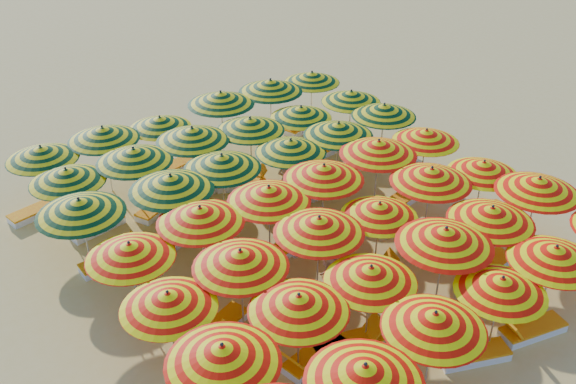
# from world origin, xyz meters

# --- Properties ---
(ground) EXTENTS (120.00, 120.00, 0.00)m
(ground) POSITION_xyz_m (0.00, 0.00, 0.00)
(ground) COLOR #D6B35F
(ground) RESTS_ON ground
(umbrella_1) EXTENTS (3.06, 3.06, 2.46)m
(umbrella_1) POSITION_xyz_m (-3.24, -6.37, 2.16)
(umbrella_1) COLOR silver
(umbrella_1) RESTS_ON ground
(umbrella_2) EXTENTS (2.41, 2.41, 2.37)m
(umbrella_2) POSITION_xyz_m (-1.05, -6.09, 2.08)
(umbrella_2) COLOR silver
(umbrella_2) RESTS_ON ground
(umbrella_3) EXTENTS (2.42, 2.42, 2.23)m
(umbrella_3) POSITION_xyz_m (1.15, -6.09, 1.96)
(umbrella_3) COLOR silver
(umbrella_3) RESTS_ON ground
(umbrella_4) EXTENTS (2.62, 2.62, 2.35)m
(umbrella_4) POSITION_xyz_m (3.00, -6.17, 2.07)
(umbrella_4) COLOR silver
(umbrella_4) RESTS_ON ground
(umbrella_6) EXTENTS (3.07, 3.07, 2.46)m
(umbrella_6) POSITION_xyz_m (-5.11, -4.38, 2.16)
(umbrella_6) COLOR silver
(umbrella_6) RESTS_ON ground
(umbrella_7) EXTENTS (2.88, 2.88, 2.37)m
(umbrella_7) POSITION_xyz_m (-2.99, -4.00, 2.09)
(umbrella_7) COLOR silver
(umbrella_7) RESTS_ON ground
(umbrella_8) EXTENTS (2.50, 2.50, 2.32)m
(umbrella_8) POSITION_xyz_m (-1.03, -4.13, 2.04)
(umbrella_8) COLOR silver
(umbrella_8) RESTS_ON ground
(umbrella_9) EXTENTS (2.89, 2.89, 2.56)m
(umbrella_9) POSITION_xyz_m (1.22, -4.31, 2.25)
(umbrella_9) COLOR silver
(umbrella_9) RESTS_ON ground
(umbrella_10) EXTENTS (2.69, 2.69, 2.42)m
(umbrella_10) POSITION_xyz_m (3.09, -4.22, 2.13)
(umbrella_10) COLOR silver
(umbrella_10) RESTS_ON ground
(umbrella_11) EXTENTS (2.35, 2.35, 2.48)m
(umbrella_11) POSITION_xyz_m (5.27, -4.07, 2.19)
(umbrella_11) COLOR silver
(umbrella_11) RESTS_ON ground
(umbrella_12) EXTENTS (2.18, 2.18, 2.30)m
(umbrella_12) POSITION_xyz_m (-5.18, -2.20, 2.03)
(umbrella_12) COLOR silver
(umbrella_12) RESTS_ON ground
(umbrella_13) EXTENTS (2.70, 2.70, 2.45)m
(umbrella_13) POSITION_xyz_m (-3.20, -2.02, 2.16)
(umbrella_13) COLOR silver
(umbrella_13) RESTS_ON ground
(umbrella_14) EXTENTS (2.96, 2.96, 2.48)m
(umbrella_14) POSITION_xyz_m (-0.88, -2.03, 2.18)
(umbrella_14) COLOR silver
(umbrella_14) RESTS_ON ground
(umbrella_15) EXTENTS (2.66, 2.66, 2.22)m
(umbrella_15) POSITION_xyz_m (1.09, -2.15, 1.95)
(umbrella_15) COLOR silver
(umbrella_15) RESTS_ON ground
(umbrella_16) EXTENTS (2.90, 2.90, 2.50)m
(umbrella_16) POSITION_xyz_m (3.26, -1.95, 2.20)
(umbrella_16) COLOR silver
(umbrella_16) RESTS_ON ground
(umbrella_17) EXTENTS (2.46, 2.46, 2.25)m
(umbrella_17) POSITION_xyz_m (5.15, -2.30, 1.98)
(umbrella_17) COLOR silver
(umbrella_17) RESTS_ON ground
(umbrella_18) EXTENTS (2.20, 2.20, 2.33)m
(umbrella_18) POSITION_xyz_m (-5.11, -0.07, 2.05)
(umbrella_18) COLOR silver
(umbrella_18) RESTS_ON ground
(umbrella_19) EXTENTS (2.53, 2.53, 2.46)m
(umbrella_19) POSITION_xyz_m (-3.05, 0.16, 2.17)
(umbrella_19) COLOR silver
(umbrella_19) RESTS_ON ground
(umbrella_20) EXTENTS (2.99, 2.99, 2.46)m
(umbrella_20) POSITION_xyz_m (-1.03, -0.03, 2.17)
(umbrella_20) COLOR silver
(umbrella_20) RESTS_ON ground
(umbrella_21) EXTENTS (2.82, 2.82, 2.50)m
(umbrella_21) POSITION_xyz_m (0.90, -0.01, 2.20)
(umbrella_21) COLOR silver
(umbrella_21) RESTS_ON ground
(umbrella_22) EXTENTS (2.56, 2.56, 2.54)m
(umbrella_22) POSITION_xyz_m (3.16, 0.14, 2.24)
(umbrella_22) COLOR silver
(umbrella_22) RESTS_ON ground
(umbrella_23) EXTENTS (2.68, 2.68, 2.32)m
(umbrella_23) POSITION_xyz_m (5.26, 0.12, 2.04)
(umbrella_23) COLOR silver
(umbrella_23) RESTS_ON ground
(umbrella_24) EXTENTS (2.53, 2.53, 2.51)m
(umbrella_24) POSITION_xyz_m (-5.44, 2.29, 2.20)
(umbrella_24) COLOR silver
(umbrella_24) RESTS_ON ground
(umbrella_25) EXTENTS (3.13, 3.13, 2.55)m
(umbrella_25) POSITION_xyz_m (-2.96, 1.95, 2.24)
(umbrella_25) COLOR silver
(umbrella_25) RESTS_ON ground
(umbrella_26) EXTENTS (2.92, 2.92, 2.47)m
(umbrella_26) POSITION_xyz_m (-1.13, 2.27, 2.18)
(umbrella_26) COLOR silver
(umbrella_26) RESTS_ON ground
(umbrella_27) EXTENTS (2.56, 2.56, 2.39)m
(umbrella_27) POSITION_xyz_m (1.21, 2.02, 2.10)
(umbrella_27) COLOR silver
(umbrella_27) RESTS_ON ground
(umbrella_28) EXTENTS (3.02, 3.02, 2.44)m
(umbrella_28) POSITION_xyz_m (3.14, 2.01, 2.15)
(umbrella_28) COLOR silver
(umbrella_28) RESTS_ON ground
(umbrella_29) EXTENTS (2.50, 2.50, 2.40)m
(umbrella_29) POSITION_xyz_m (5.43, 2.28, 2.12)
(umbrella_29) COLOR silver
(umbrella_29) RESTS_ON ground
(umbrella_30) EXTENTS (2.45, 2.45, 2.35)m
(umbrella_30) POSITION_xyz_m (-5.07, 4.38, 2.06)
(umbrella_30) COLOR silver
(umbrella_30) RESTS_ON ground
(umbrella_31) EXTENTS (2.73, 2.73, 2.47)m
(umbrella_31) POSITION_xyz_m (-3.06, 4.20, 2.18)
(umbrella_31) COLOR silver
(umbrella_31) RESTS_ON ground
(umbrella_32) EXTENTS (2.90, 2.90, 2.51)m
(umbrella_32) POSITION_xyz_m (-0.97, 4.36, 2.21)
(umbrella_32) COLOR silver
(umbrella_32) RESTS_ON ground
(umbrella_33) EXTENTS (2.60, 2.60, 2.44)m
(umbrella_33) POSITION_xyz_m (1.01, 4.02, 2.14)
(umbrella_33) COLOR silver
(umbrella_33) RESTS_ON ground
(umbrella_34) EXTENTS (2.76, 2.76, 2.30)m
(umbrella_34) POSITION_xyz_m (3.12, 4.02, 2.02)
(umbrella_34) COLOR silver
(umbrella_34) RESTS_ON ground
(umbrella_35) EXTENTS (2.73, 2.73, 2.33)m
(umbrella_35) POSITION_xyz_m (5.42, 4.01, 2.05)
(umbrella_35) COLOR silver
(umbrella_35) RESTS_ON ground
(umbrella_36) EXTENTS (2.52, 2.52, 2.36)m
(umbrella_36) POSITION_xyz_m (-5.22, 6.19, 2.07)
(umbrella_36) COLOR silver
(umbrella_36) RESTS_ON ground
(umbrella_37) EXTENTS (2.41, 2.41, 2.45)m
(umbrella_37) POSITION_xyz_m (-3.22, 6.21, 2.15)
(umbrella_37) COLOR silver
(umbrella_37) RESTS_ON ground
(umbrella_38) EXTENTS (2.73, 2.73, 2.24)m
(umbrella_38) POSITION_xyz_m (-1.19, 6.27, 1.97)
(umbrella_38) COLOR silver
(umbrella_38) RESTS_ON ground
(umbrella_39) EXTENTS (3.10, 3.10, 2.55)m
(umbrella_39) POSITION_xyz_m (1.24, 6.28, 2.25)
(umbrella_39) COLOR silver
(umbrella_39) RESTS_ON ground
(umbrella_40) EXTENTS (3.08, 3.08, 2.55)m
(umbrella_40) POSITION_xyz_m (3.34, 6.20, 2.25)
(umbrella_40) COLOR silver
(umbrella_40) RESTS_ON ground
(umbrella_41) EXTENTS (2.89, 2.89, 2.34)m
(umbrella_41) POSITION_xyz_m (5.43, 6.38, 2.06)
(umbrella_41) COLOR silver
(umbrella_41) RESTS_ON ground
(lounger_0) EXTENTS (1.82, 1.19, 0.69)m
(lounger_0) POSITION_xyz_m (0.56, -6.08, 0.15)
(lounger_0) COLOR white
(lounger_0) RESTS_ON ground
(lounger_1) EXTENTS (1.82, 0.97, 0.69)m
(lounger_1) POSITION_xyz_m (2.41, -6.38, 0.15)
(lounger_1) COLOR white
(lounger_1) RESTS_ON ground
(lounger_4) EXTENTS (1.81, 0.88, 0.69)m
(lounger_4) POSITION_xyz_m (-2.49, -3.92, 0.15)
(lounger_4) COLOR white
(lounger_4) RESTS_ON ground
(lounger_5) EXTENTS (1.83, 1.03, 0.69)m
(lounger_5) POSITION_xyz_m (-1.53, -4.09, 0.15)
(lounger_5) COLOR white
(lounger_5) RESTS_ON ground
(lounger_6) EXTENTS (1.79, 0.78, 0.69)m
(lounger_6) POSITION_xyz_m (3.59, -4.11, 0.15)
(lounger_6) COLOR white
(lounger_6) RESTS_ON ground
(lounger_7) EXTENTS (1.78, 0.74, 0.69)m
(lounger_7) POSITION_xyz_m (-4.58, -2.44, 0.15)
(lounger_7) COLOR white
(lounger_7) RESTS_ON ground
(lounger_8) EXTENTS (1.83, 1.11, 0.69)m
(lounger_8) POSITION_xyz_m (-3.80, -1.80, 0.15)
(lounger_8) COLOR white
(lounger_8) RESTS_ON ground
(lounger_9) EXTENTS (1.83, 1.07, 0.69)m
(lounger_9) POSITION_xyz_m (0.59, -2.38, 0.15)
(lounger_9) COLOR white
(lounger_9) RESTS_ON ground
(lounger_10) EXTENTS (1.81, 0.91, 0.69)m
(lounger_10) POSITION_xyz_m (3.76, -2.04, 0.15)
(lounger_10) COLOR white
(lounger_10) RESTS_ON ground
(lounger_11) EXTENTS (1.77, 0.70, 0.69)m
(lounger_11) POSITION_xyz_m (5.65, -2.38, 0.15)
(lounger_11) COLOR white
(lounger_11) RESTS_ON ground
(lounger_12) EXTENTS (1.82, 1.26, 0.69)m
(lounger_12) POSITION_xyz_m (-2.54, -0.02, 0.15)
(lounger_12) COLOR white
(lounger_12) RESTS_ON ground
(lounger_13) EXTENTS (1.82, 0.97, 0.69)m
(lounger_13) POSITION_xyz_m (-0.43, -0.04, 0.15)
(lounger_13) COLOR white
(lounger_13) RESTS_ON ground
(lounger_14) EXTENTS (1.78, 0.74, 0.69)m
(lounger_14) POSITION_xyz_m (0.40, -0.11, 0.15)
(lounger_14) COLOR white
(lounger_14) RESTS_ON ground
(lounger_15) EXTENTS (1.81, 0.87, 0.69)m
(lounger_15) POSITION_xyz_m (4.76, -0.03, 0.15)
(lounger_15) COLOR white
(lounger_15) RESTS_ON ground
(lounger_16) EXTENTS (1.74, 0.62, 0.69)m
(lounger_16) POSITION_xyz_m (-4.84, 2.35, 0.15)
(lounger_16) COLOR white
(lounger_16) RESTS_ON ground
(lounger_17) EXTENTS (1.82, 1.17, 0.69)m
(lounger_17) POSITION_xyz_m (-3.56, 1.97, 0.15)
(lounger_17) COLOR white
(lounger_17) RESTS_ON ground
(lounger_18) EXTENTS (1.82, 0.98, 0.69)m
(lounger_18) POSITION_xyz_m (-1.63, 2.29, 0.15)
(lounger_18) COLOR white
(lounger_18) RESTS_ON ground
(lounger_19) EXTENTS (1.78, 0.73, 0.69)m
(lounger_19) POSITION_xyz_m (0.61, 1.78, 0.15)
(lounger_19) COLOR white
(lounger_19) RESTS_ON ground
(lounger_20) EXTENTS (1.82, 0.93, 0.69)m
(lounger_20) POSITION_xyz_m (2.63, 2.04, 0.15)
(lounger_20) COLOR white
(lounger_20) RESTS_ON ground
(lounger_21) EXTENTS (1.83, 1.09, 0.69)m
(lounger_21) POSITION_xyz_m (5.93, 2.17, 0.15)
(lounger_21) COLOR white
(lounger_21) RESTS_ON ground
(lounger_22) EXTENTS (1.81, 0.88, 0.69)m
(lounger_22) POSITION_xyz_m (-4.48, 4.26, 0.15)
(lounger_22) COLOR white
(lounger_22) RESTS_ON ground
(lounger_23) EXTENTS (1.82, 1.25, 0.69)m
(lounger_23) POSITION_xyz_m (-2.46, 4.15, 0.15)
(lounger_23) COLOR white
(lounger_23) RESTS_ON ground
(lounger_24) EXTENTS (1.79, 0.79, 0.69)m
(lounger_24) POSITION_xyz_m (-0.37, 4.31, 0.15)
(lounger_24) COLOR white
(lounger_24) RESTS_ON ground
(lounger_25) EXTENTS (1.82, 1.17, 0.69)m
(lounger_25) POSITION_xyz_m (0.51, 3.86, 0.15)
(lounger_25) COLOR white
(lounger_25) RESTS_ON ground
(lounger_26) EXTENTS (1.82, 1.25, 0.69)m
(lounger_26) POSITION_xyz_m (3.71, 4.22, 0.15)
(lounger_26) COLOR white
(lounger_26) RESTS_ON ground
(lounger_27) EXTENTS (1.78, 0.75, 0.69)m
(lounger_27) POSITION_xyz_m (4.82, 4.14, 0.15)
(lounger_27) COLOR white
(lounger_27) RESTS_ON ground
(lounger_28) EXTENTS (1.81, 0.91, 0.69)m
(lounger_28) POSITION_xyz_m (-5.72, 6.22, 0.15)
(lounger_28) COLOR white
(lounger_28) RESTS_ON ground
(lounger_29) EXTENTS (1.82, 0.97, 0.69)m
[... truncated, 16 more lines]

